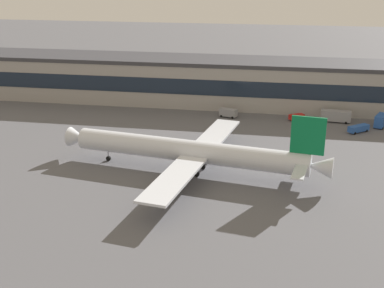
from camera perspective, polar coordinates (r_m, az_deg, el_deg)
ground_plane at (r=112.02m, az=0.84°, el=-2.73°), size 600.00×600.00×0.00m
terminal_building at (r=163.17m, az=4.18°, el=7.09°), size 201.75×19.57×14.69m
airliner at (r=108.04m, az=0.09°, el=-0.85°), size 60.06×52.04×14.96m
belt_loader at (r=142.99m, az=18.53°, el=1.72°), size 6.18×5.65×1.95m
follow_me_car at (r=149.34m, az=11.84°, el=3.05°), size 4.74×3.95×1.85m
fuel_truck at (r=150.52m, az=16.19°, el=3.13°), size 8.67×3.76×3.35m
stair_truck at (r=149.50m, az=20.76°, el=2.55°), size 4.47×6.46×3.55m
crew_van at (r=149.77m, az=4.21°, el=3.62°), size 5.62×3.62×2.55m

